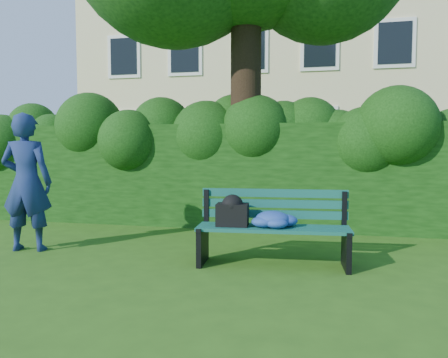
# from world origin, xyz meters

# --- Properties ---
(ground) EXTENTS (80.00, 80.00, 0.00)m
(ground) POSITION_xyz_m (0.00, 0.00, 0.00)
(ground) COLOR #2D5716
(ground) RESTS_ON ground
(apartment_building) EXTENTS (16.00, 8.08, 12.00)m
(apartment_building) POSITION_xyz_m (-0.00, 13.99, 6.00)
(apartment_building) COLOR beige
(apartment_building) RESTS_ON ground
(hedge) EXTENTS (10.00, 1.00, 1.80)m
(hedge) POSITION_xyz_m (0.00, 2.20, 0.90)
(hedge) COLOR black
(hedge) RESTS_ON ground
(park_bench) EXTENTS (1.83, 0.69, 0.89)m
(park_bench) POSITION_xyz_m (0.73, -0.36, 0.50)
(park_bench) COLOR #105345
(park_bench) RESTS_ON ground
(man_reading) EXTENTS (0.75, 0.57, 1.86)m
(man_reading) POSITION_xyz_m (-2.53, -0.34, 0.93)
(man_reading) COLOR navy
(man_reading) RESTS_ON ground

